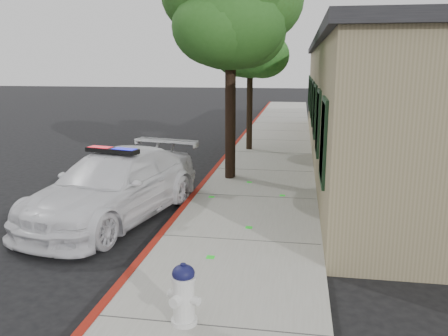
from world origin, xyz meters
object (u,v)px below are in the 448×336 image
fire_hydrant (184,294)px  street_tree_near (230,25)px  clapboard_building (415,102)px  police_car (114,186)px  street_tree_far (251,51)px

fire_hydrant → street_tree_near: bearing=115.6°
street_tree_near → clapboard_building: bearing=34.8°
clapboard_building → police_car: (-8.06, -7.76, -1.37)m
clapboard_building → fire_hydrant: size_ratio=25.26×
police_car → fire_hydrant: size_ratio=6.70×
clapboard_building → street_tree_near: size_ratio=3.61×
street_tree_near → street_tree_far: 4.79m
street_tree_near → street_tree_far: bearing=89.2°
fire_hydrant → street_tree_near: street_tree_near is taller
police_car → fire_hydrant: 5.01m
clapboard_building → police_car: clapboard_building is taller
street_tree_far → clapboard_building: bearing=-5.8°
fire_hydrant → street_tree_far: (-0.52, 12.60, 3.33)m
police_car → street_tree_near: (2.08, 3.60, 3.71)m
clapboard_building → street_tree_near: street_tree_near is taller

